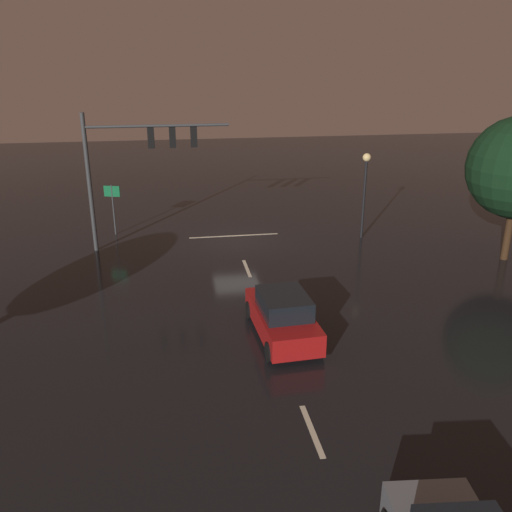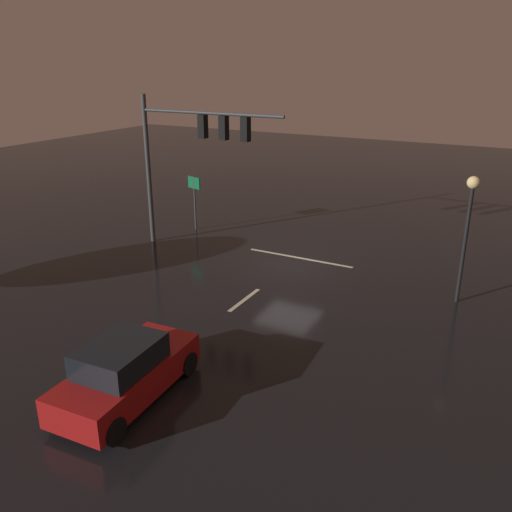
{
  "view_description": "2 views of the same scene",
  "coord_description": "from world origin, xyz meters",
  "px_view_note": "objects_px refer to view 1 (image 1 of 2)",
  "views": [
    {
      "loc": [
        3.4,
        27.52,
        9.38
      ],
      "look_at": [
        -0.23,
        5.28,
        1.08
      ],
      "focal_mm": 37.78,
      "sensor_mm": 36.0,
      "label": 1
    },
    {
      "loc": [
        -8.85,
        19.52,
        8.36
      ],
      "look_at": [
        0.31,
        2.51,
        1.2
      ],
      "focal_mm": 37.14,
      "sensor_mm": 36.0,
      "label": 2
    }
  ],
  "objects_px": {
    "car_approaching": "(283,316)",
    "route_sign": "(113,199)",
    "traffic_signal_assembly": "(139,153)",
    "street_lamp_left_kerb": "(365,179)"
  },
  "relations": [
    {
      "from": "traffic_signal_assembly",
      "to": "route_sign",
      "type": "relative_size",
      "value": 2.51
    },
    {
      "from": "traffic_signal_assembly",
      "to": "route_sign",
      "type": "xyz_separation_m",
      "value": [
        1.74,
        -2.55,
        -2.9
      ]
    },
    {
      "from": "traffic_signal_assembly",
      "to": "car_approaching",
      "type": "xyz_separation_m",
      "value": [
        -5.12,
        10.62,
        -4.14
      ]
    },
    {
      "from": "route_sign",
      "to": "street_lamp_left_kerb",
      "type": "bearing_deg",
      "value": 168.24
    },
    {
      "from": "car_approaching",
      "to": "street_lamp_left_kerb",
      "type": "height_order",
      "value": "street_lamp_left_kerb"
    },
    {
      "from": "car_approaching",
      "to": "route_sign",
      "type": "bearing_deg",
      "value": -62.49
    },
    {
      "from": "traffic_signal_assembly",
      "to": "car_approaching",
      "type": "height_order",
      "value": "traffic_signal_assembly"
    },
    {
      "from": "traffic_signal_assembly",
      "to": "street_lamp_left_kerb",
      "type": "xyz_separation_m",
      "value": [
        -11.79,
        0.27,
        -1.64
      ]
    },
    {
      "from": "car_approaching",
      "to": "route_sign",
      "type": "xyz_separation_m",
      "value": [
        6.86,
        -13.17,
        1.25
      ]
    },
    {
      "from": "car_approaching",
      "to": "route_sign",
      "type": "distance_m",
      "value": 14.9
    }
  ]
}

